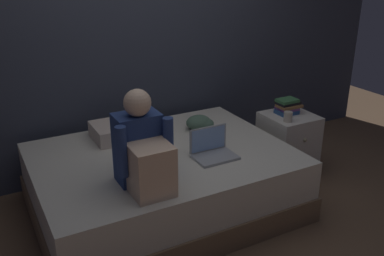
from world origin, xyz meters
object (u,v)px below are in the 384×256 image
at_px(bed, 163,182).
at_px(pillow, 126,129).
at_px(book_stack, 287,106).
at_px(person_sitting, 143,151).
at_px(laptop, 212,150).
at_px(mug, 288,117).
at_px(nightstand, 287,144).
at_px(clothes_pile, 200,123).

bearing_deg(bed, pillow, 106.02).
height_order(bed, book_stack, book_stack).
height_order(person_sitting, laptop, person_sitting).
xyz_separation_m(book_stack, mug, (-0.13, -0.17, -0.02)).
bearing_deg(mug, nightstand, 42.69).
relative_size(laptop, book_stack, 1.45).
bearing_deg(clothes_pile, pillow, 166.03).
xyz_separation_m(person_sitting, book_stack, (1.62, 0.48, -0.10)).
height_order(person_sitting, book_stack, person_sitting).
relative_size(laptop, pillow, 0.57).
height_order(laptop, book_stack, same).
bearing_deg(person_sitting, mug, 11.72).
distance_m(laptop, book_stack, 1.04).
height_order(laptop, mug, laptop).
height_order(bed, person_sitting, person_sitting).
bearing_deg(mug, pillow, 157.20).
bearing_deg(mug, clothes_pile, 149.67).
xyz_separation_m(nightstand, clothes_pile, (-0.79, 0.27, 0.27)).
height_order(laptop, pillow, laptop).
distance_m(bed, mug, 1.23).
relative_size(mug, clothes_pile, 0.37).
bearing_deg(book_stack, laptop, -162.51).
relative_size(bed, mug, 22.22).
relative_size(nightstand, pillow, 1.05).
bearing_deg(bed, clothes_pile, 29.94).
relative_size(person_sitting, book_stack, 2.97).
distance_m(book_stack, mug, 0.22).
bearing_deg(pillow, nightstand, -16.61).
bearing_deg(bed, laptop, -37.28).
relative_size(person_sitting, laptop, 2.05).
bearing_deg(pillow, person_sitting, -102.44).
relative_size(person_sitting, pillow, 1.17).
xyz_separation_m(laptop, mug, (0.86, 0.14, 0.07)).
xyz_separation_m(pillow, mug, (1.30, -0.55, 0.06)).
relative_size(book_stack, mug, 2.45).
bearing_deg(bed, book_stack, 3.25).
xyz_separation_m(pillow, book_stack, (1.43, -0.38, 0.08)).
relative_size(bed, person_sitting, 3.05).
relative_size(pillow, book_stack, 2.54).
distance_m(bed, laptop, 0.50).
bearing_deg(bed, mug, -4.70).
bearing_deg(mug, laptop, -170.57).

